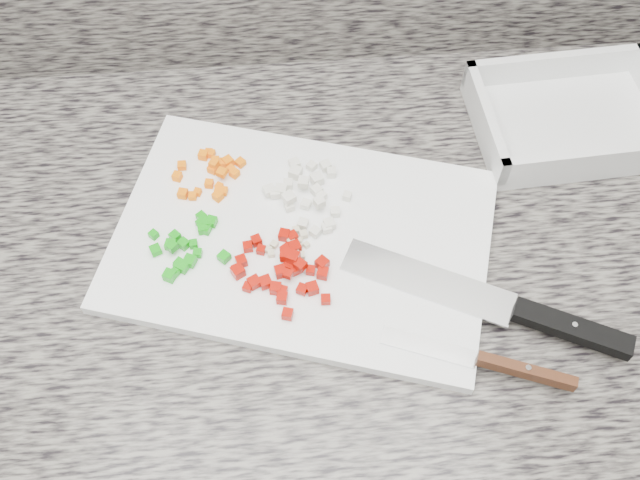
{
  "coord_description": "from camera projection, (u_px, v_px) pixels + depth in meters",
  "views": [
    {
      "loc": [
        0.04,
        0.97,
        1.63
      ],
      "look_at": [
        0.08,
        1.41,
        0.93
      ],
      "focal_mm": 40.0,
      "sensor_mm": 36.0,
      "label": 1
    }
  ],
  "objects": [
    {
      "name": "red_pepper_pile",
      "position": [
        282.0,
        269.0,
        0.81
      ],
      "size": [
        0.12,
        0.12,
        0.02
      ],
      "color": "#9E0B02",
      "rests_on": "cutting_board"
    },
    {
      "name": "countertop",
      "position": [
        253.0,
        245.0,
        0.88
      ],
      "size": [
        3.96,
        0.64,
        0.04
      ],
      "primitive_type": "cube",
      "color": "#68645C",
      "rests_on": "cabinet"
    },
    {
      "name": "carrot_pile",
      "position": [
        212.0,
        173.0,
        0.89
      ],
      "size": [
        0.09,
        0.08,
        0.02
      ],
      "color": "orange",
      "rests_on": "cutting_board"
    },
    {
      "name": "garlic_pile",
      "position": [
        291.0,
        247.0,
        0.83
      ],
      "size": [
        0.05,
        0.05,
        0.01
      ],
      "color": "beige",
      "rests_on": "cutting_board"
    },
    {
      "name": "paring_knife",
      "position": [
        501.0,
        365.0,
        0.75
      ],
      "size": [
        0.2,
        0.09,
        0.02
      ],
      "rotation": [
        0.0,
        0.0,
        -0.37
      ],
      "color": "silver",
      "rests_on": "cutting_board"
    },
    {
      "name": "green_pepper_pile",
      "position": [
        187.0,
        246.0,
        0.83
      ],
      "size": [
        0.1,
        0.09,
        0.02
      ],
      "color": "#0E9A0E",
      "rests_on": "cutting_board"
    },
    {
      "name": "cutting_board",
      "position": [
        302.0,
        239.0,
        0.85
      ],
      "size": [
        0.51,
        0.41,
        0.01
      ],
      "primitive_type": "cube",
      "rotation": [
        0.0,
        0.0,
        -0.3
      ],
      "color": "white",
      "rests_on": "countertop"
    },
    {
      "name": "tray",
      "position": [
        570.0,
        119.0,
        0.94
      ],
      "size": [
        0.26,
        0.19,
        0.05
      ],
      "rotation": [
        0.0,
        0.0,
        0.06
      ],
      "color": "silver",
      "rests_on": "countertop"
    },
    {
      "name": "chef_knife",
      "position": [
        521.0,
        312.0,
        0.79
      ],
      "size": [
        0.31,
        0.18,
        0.02
      ],
      "rotation": [
        0.0,
        0.0,
        -0.47
      ],
      "color": "silver",
      "rests_on": "cutting_board"
    },
    {
      "name": "cabinet",
      "position": [
        273.0,
        378.0,
        1.26
      ],
      "size": [
        3.92,
        0.62,
        0.86
      ],
      "primitive_type": "cube",
      "color": "beige",
      "rests_on": "ground"
    },
    {
      "name": "onion_pile",
      "position": [
        306.0,
        192.0,
        0.87
      ],
      "size": [
        0.11,
        0.12,
        0.02
      ],
      "color": "silver",
      "rests_on": "cutting_board"
    }
  ]
}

